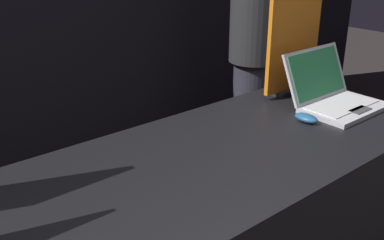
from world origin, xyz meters
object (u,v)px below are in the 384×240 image
laptop_back (333,94)px  promo_stand_back (293,49)px  person_bystander (254,50)px  mouse_back (306,118)px

laptop_back → promo_stand_back: size_ratio=0.83×
laptop_back → promo_stand_back: (0.00, 0.23, 0.16)m
person_bystander → mouse_back: bearing=-128.1°
person_bystander → promo_stand_back: bearing=-127.1°
promo_stand_back → laptop_back: bearing=-90.0°
promo_stand_back → person_bystander: (0.56, 0.73, -0.23)m
laptop_back → mouse_back: bearing=-171.2°
mouse_back → person_bystander: bearing=51.9°
mouse_back → promo_stand_back: 0.40m
laptop_back → mouse_back: 0.24m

